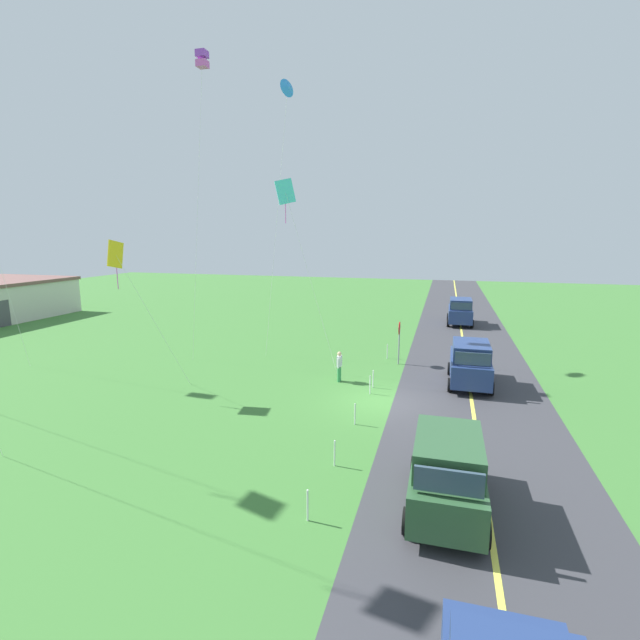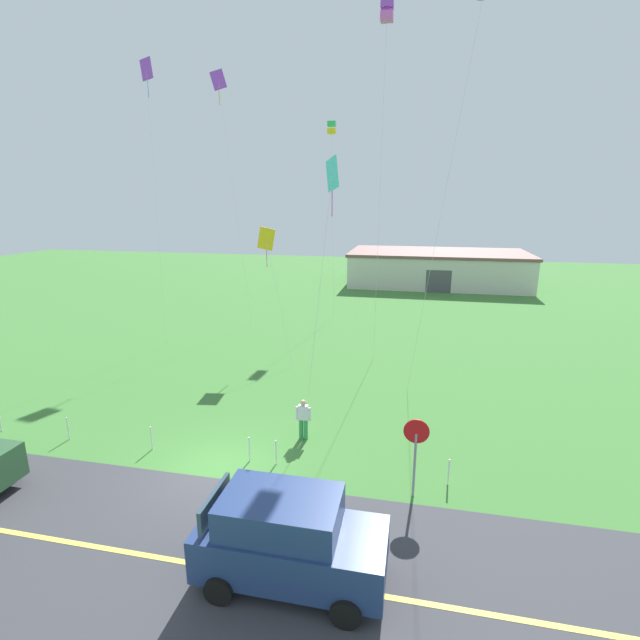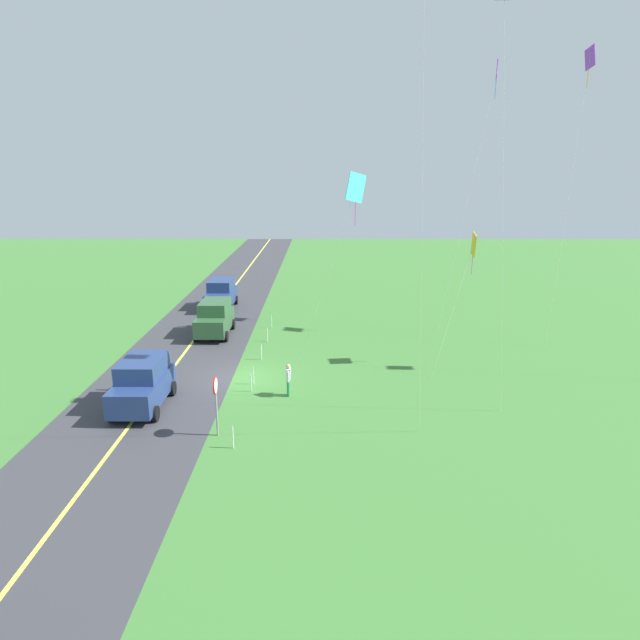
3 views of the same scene
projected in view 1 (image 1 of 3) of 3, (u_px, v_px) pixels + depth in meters
name	position (u px, v px, depth m)	size (l,w,h in m)	color
ground_plane	(382.00, 403.00, 20.83)	(120.00, 120.00, 0.10)	#3D7533
asphalt_road	(473.00, 411.00, 19.77)	(120.00, 7.00, 0.00)	#38383D
road_centre_stripe	(473.00, 410.00, 19.77)	(120.00, 0.16, 0.00)	#E5E04C
car_suv_foreground	(470.00, 363.00, 23.01)	(4.40, 2.12, 2.24)	navy
car_parked_west_near	(447.00, 471.00, 12.46)	(4.40, 2.12, 2.24)	#2D5633
car_parked_east_far	(460.00, 311.00, 38.67)	(4.40, 2.12, 2.24)	navy
stop_sign	(399.00, 334.00, 26.59)	(0.76, 0.08, 2.56)	gray
person_adult_near	(339.00, 365.00, 23.57)	(0.58, 0.22, 1.60)	#338C4C
kite_red_low	(286.00, 195.00, 23.20)	(0.84, 3.51, 10.43)	silver
kite_blue_mid	(202.00, 61.00, 24.64)	(0.56, 1.70, 17.41)	silver
kite_yellow_high	(287.00, 89.00, 27.40)	(2.62, 1.40, 16.89)	silver
kite_cyan_top	(116.00, 257.00, 20.82)	(2.58, 2.31, 7.35)	silver
fence_post_0	(308.00, 505.00, 12.07)	(0.05, 0.05, 0.90)	silver
fence_post_1	(335.00, 453.00, 14.96)	(0.05, 0.05, 0.90)	silver
fence_post_2	(355.00, 414.00, 18.24)	(0.05, 0.05, 0.90)	silver
fence_post_3	(370.00, 385.00, 21.78)	(0.05, 0.05, 0.90)	silver
fence_post_4	(373.00, 379.00, 22.68)	(0.05, 0.05, 0.90)	silver
fence_post_5	(387.00, 351.00, 28.07)	(0.05, 0.05, 0.90)	silver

